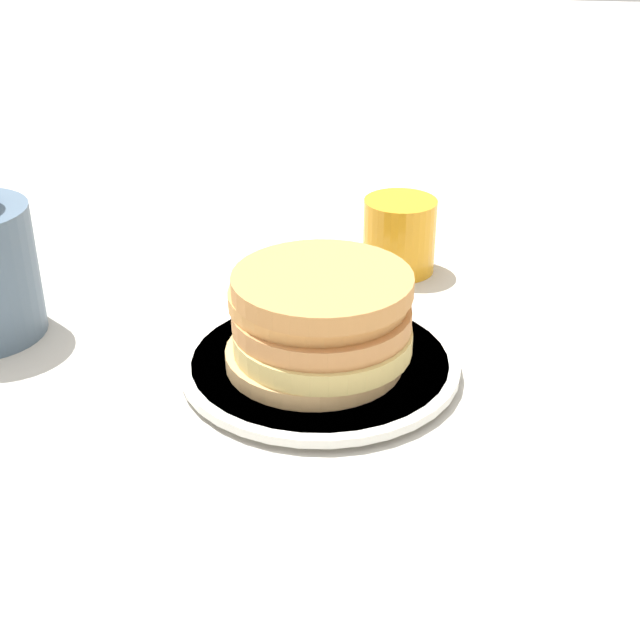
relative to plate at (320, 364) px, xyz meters
name	(u,v)px	position (x,y,z in m)	size (l,w,h in m)	color
ground_plane	(298,354)	(0.02, -0.03, -0.01)	(4.00, 4.00, 0.00)	#BCB7AD
plate	(320,364)	(0.00, 0.00, 0.00)	(0.22, 0.22, 0.01)	silver
pancake_stack	(320,319)	(0.00, 0.00, 0.04)	(0.15, 0.15, 0.07)	tan
juice_glass	(399,235)	(-0.05, -0.21, 0.03)	(0.07, 0.07, 0.07)	orange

